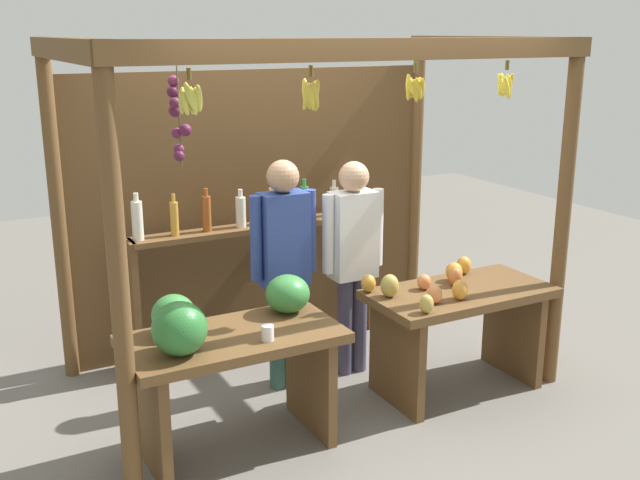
{
  "coord_description": "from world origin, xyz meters",
  "views": [
    {
      "loc": [
        -2.28,
        -4.41,
        2.4
      ],
      "look_at": [
        0.0,
        -0.17,
        1.07
      ],
      "focal_mm": 42.24,
      "sensor_mm": 36.0,
      "label": 1
    }
  ],
  "objects": [
    {
      "name": "fruit_counter_right",
      "position": [
        0.8,
        -0.63,
        0.55
      ],
      "size": [
        1.26,
        0.64,
        0.88
      ],
      "color": "brown",
      "rests_on": "ground"
    },
    {
      "name": "ground_plane",
      "position": [
        0.0,
        0.0,
        0.0
      ],
      "size": [
        12.0,
        12.0,
        0.0
      ],
      "primitive_type": "plane",
      "color": "slate",
      "rests_on": "ground"
    },
    {
      "name": "market_stall",
      "position": [
        -0.01,
        0.39,
        1.37
      ],
      "size": [
        3.1,
        1.82,
        2.37
      ],
      "color": "brown",
      "rests_on": "ground"
    },
    {
      "name": "fruit_counter_left",
      "position": [
        -0.86,
        -0.63,
        0.65
      ],
      "size": [
        1.25,
        0.66,
        1.02
      ],
      "color": "brown",
      "rests_on": "ground"
    },
    {
      "name": "vendor_woman",
      "position": [
        0.32,
        -0.06,
        0.93
      ],
      "size": [
        0.48,
        0.21,
        1.55
      ],
      "rotation": [
        0.0,
        0.0,
        -0.01
      ],
      "color": "#443F57",
      "rests_on": "ground"
    },
    {
      "name": "bottle_shelf_unit",
      "position": [
        -0.1,
        0.64,
        0.81
      ],
      "size": [
        1.99,
        0.22,
        1.33
      ],
      "color": "brown",
      "rests_on": "ground"
    },
    {
      "name": "vendor_man",
      "position": [
        -0.21,
        -0.04,
        0.96
      ],
      "size": [
        0.48,
        0.22,
        1.6
      ],
      "rotation": [
        0.0,
        0.0,
        0.08
      ],
      "color": "#355D4E",
      "rests_on": "ground"
    }
  ]
}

